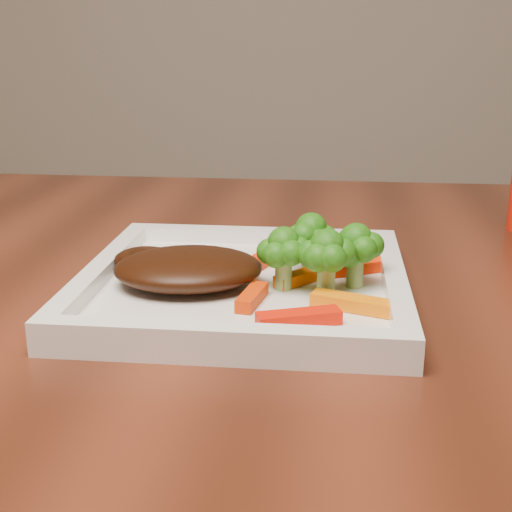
# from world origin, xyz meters

# --- Properties ---
(plate) EXTENTS (0.27, 0.27, 0.01)m
(plate) POSITION_xyz_m (-0.06, 0.14, 0.76)
(plate) COLOR white
(plate) RESTS_ON dining_table
(steak) EXTENTS (0.14, 0.12, 0.03)m
(steak) POSITION_xyz_m (-0.10, 0.13, 0.78)
(steak) COLOR #341607
(steak) RESTS_ON plate
(broccoli_0) EXTENTS (0.05, 0.05, 0.07)m
(broccoli_0) POSITION_xyz_m (-0.00, 0.17, 0.80)
(broccoli_0) COLOR #1F6D12
(broccoli_0) RESTS_ON plate
(broccoli_1) EXTENTS (0.06, 0.06, 0.06)m
(broccoli_1) POSITION_xyz_m (0.04, 0.14, 0.79)
(broccoli_1) COLOR #186210
(broccoli_1) RESTS_ON plate
(broccoli_2) EXTENTS (0.06, 0.06, 0.06)m
(broccoli_2) POSITION_xyz_m (0.01, 0.11, 0.79)
(broccoli_2) COLOR #1A6310
(broccoli_2) RESTS_ON plate
(broccoli_3) EXTENTS (0.05, 0.05, 0.06)m
(broccoli_3) POSITION_xyz_m (-0.02, 0.13, 0.79)
(broccoli_3) COLOR #137313
(broccoli_3) RESTS_ON plate
(carrot_0) EXTENTS (0.06, 0.04, 0.01)m
(carrot_0) POSITION_xyz_m (-0.01, 0.05, 0.77)
(carrot_0) COLOR red
(carrot_0) RESTS_ON plate
(carrot_1) EXTENTS (0.07, 0.04, 0.01)m
(carrot_1) POSITION_xyz_m (0.03, 0.09, 0.77)
(carrot_1) COLOR orange
(carrot_1) RESTS_ON plate
(carrot_2) EXTENTS (0.02, 0.05, 0.01)m
(carrot_2) POSITION_xyz_m (-0.05, 0.09, 0.77)
(carrot_2) COLOR red
(carrot_2) RESTS_ON plate
(carrot_3) EXTENTS (0.06, 0.04, 0.01)m
(carrot_3) POSITION_xyz_m (0.04, 0.18, 0.77)
(carrot_3) COLOR #F52B03
(carrot_3) RESTS_ON plate
(carrot_4) EXTENTS (0.03, 0.05, 0.01)m
(carrot_4) POSITION_xyz_m (-0.04, 0.20, 0.77)
(carrot_4) COLOR #FF2E04
(carrot_4) RESTS_ON plate
(carrot_6) EXTENTS (0.04, 0.05, 0.01)m
(carrot_6) POSITION_xyz_m (-0.01, 0.14, 0.77)
(carrot_6) COLOR #F05603
(carrot_6) RESTS_ON plate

